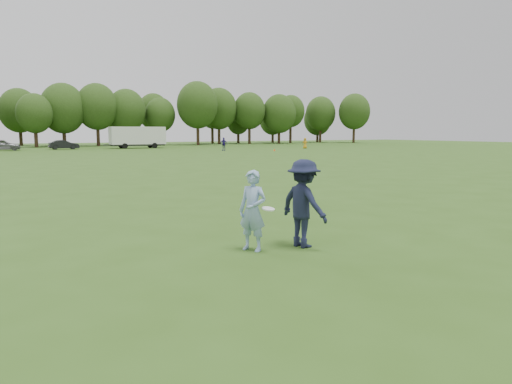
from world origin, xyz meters
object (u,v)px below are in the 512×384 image
at_px(field_cone, 274,150).
at_px(cargo_trailer, 138,136).
at_px(car_e, 1,145).
at_px(car_f, 64,145).
at_px(defender, 304,203).
at_px(player_far_b, 224,144).
at_px(thrower, 253,211).
at_px(player_far_c, 305,143).

height_order(field_cone, cargo_trailer, cargo_trailer).
distance_m(car_e, car_f, 7.71).
bearing_deg(field_cone, car_e, 151.04).
distance_m(defender, field_cone, 49.37).
distance_m(car_e, cargo_trailer, 17.95).
height_order(player_far_b, car_f, player_far_b).
xyz_separation_m(player_far_b, field_cone, (5.33, -4.06, -0.72)).
distance_m(thrower, defender, 1.14).
bearing_deg(player_far_b, player_far_c, 47.53).
bearing_deg(car_f, thrower, 173.99).
xyz_separation_m(thrower, cargo_trailer, (12.81, 60.59, 0.93)).
height_order(car_e, cargo_trailer, cargo_trailer).
bearing_deg(player_far_b, cargo_trailer, 162.98).
bearing_deg(cargo_trailer, thrower, -101.93).
distance_m(defender, car_f, 61.06).
bearing_deg(thrower, car_e, 153.74).
bearing_deg(defender, car_e, -5.28).
relative_size(player_far_c, field_cone, 5.25).
xyz_separation_m(player_far_b, car_e, (-25.62, 13.07, -0.10)).
relative_size(player_far_c, car_e, 0.35).
bearing_deg(player_far_b, car_f, -174.19).
relative_size(thrower, field_cone, 5.64).
bearing_deg(thrower, player_far_c, 113.18).
relative_size(car_f, cargo_trailer, 0.44).
bearing_deg(defender, player_far_c, -45.83).
distance_m(defender, cargo_trailer, 61.96).
bearing_deg(field_cone, player_far_b, 142.70).
xyz_separation_m(defender, car_e, (-6.21, 59.84, -0.18)).
height_order(thrower, car_f, thrower).
relative_size(defender, field_cone, 6.32).
distance_m(car_e, field_cone, 35.38).
bearing_deg(player_far_c, player_far_b, 24.93).
distance_m(car_f, cargo_trailer, 10.35).
bearing_deg(player_far_b, defender, -68.34).
xyz_separation_m(thrower, field_cone, (25.86, 42.47, -0.70)).
xyz_separation_m(thrower, car_f, (2.52, 60.80, -0.19)).
bearing_deg(field_cone, cargo_trailer, 125.77).
xyz_separation_m(player_far_c, field_cone, (-8.10, -4.84, -0.64)).
bearing_deg(player_far_c, thrower, 75.93).
bearing_deg(car_f, car_e, 95.33).
bearing_deg(car_e, defender, -176.91).
relative_size(defender, player_far_c, 1.20).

